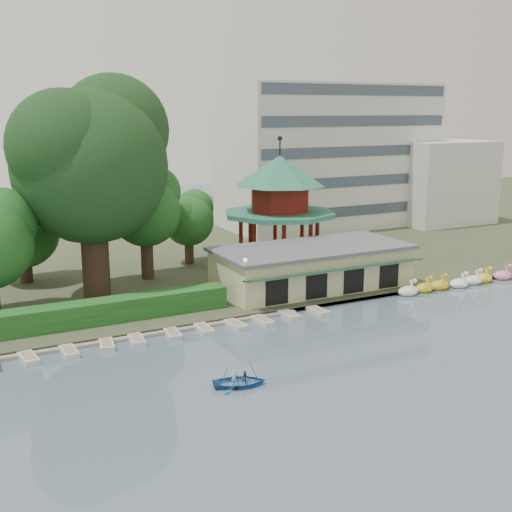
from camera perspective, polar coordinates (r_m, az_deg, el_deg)
ground_plane at (r=39.23m, az=9.63°, el=-12.73°), size 220.00×220.00×0.00m
shore at (r=84.63m, az=-11.76°, el=1.26°), size 220.00×70.00×0.40m
embankment at (r=52.98m, az=-1.59°, el=-5.49°), size 220.00×0.60×0.30m
dock at (r=49.25m, az=-14.35°, el=-7.39°), size 34.00×1.60×0.24m
boathouse at (r=60.96m, az=5.01°, el=-0.91°), size 18.60×9.39×3.90m
pavilion at (r=69.49m, az=2.10°, el=5.12°), size 12.40×12.40×13.50m
office_building at (r=94.55m, az=8.12°, el=8.43°), size 38.00×18.00×20.00m
hedge at (r=51.47m, az=-18.52°, el=-5.39°), size 30.00×2.00×1.80m
lamp_post at (r=54.18m, az=-0.95°, el=-1.56°), size 0.36×0.36×4.28m
big_tree at (r=57.90m, az=-14.45°, el=8.70°), size 14.77×13.77×19.69m
small_trees at (r=60.71m, az=-18.82°, el=2.29°), size 39.01×17.28×11.05m
swan_boats at (r=67.04m, az=18.82°, el=-2.03°), size 19.32×2.17×1.92m
moored_rowboats at (r=48.36m, az=-11.80°, el=-7.56°), size 34.83×2.79×0.36m
rowboat_with_passengers at (r=40.67m, az=-1.47°, el=-10.83°), size 5.45×4.56×2.01m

